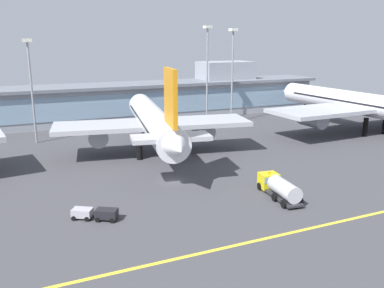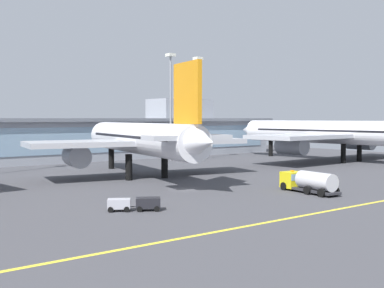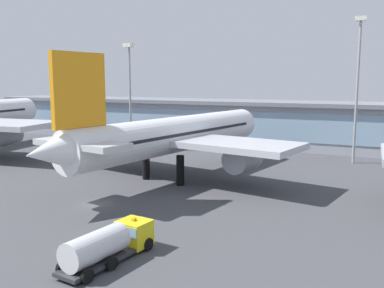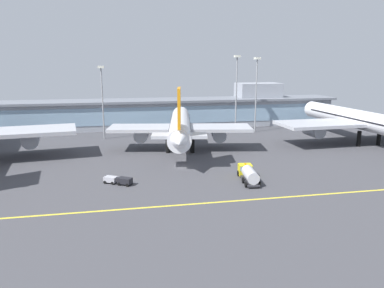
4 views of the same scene
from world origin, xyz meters
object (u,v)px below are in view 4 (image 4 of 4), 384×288
at_px(airliner_near_right, 180,126).
at_px(airliner_far_right, 362,121).
at_px(fuel_tanker_truck, 248,173).
at_px(apron_light_mast_centre, 102,91).
at_px(apron_light_mast_west, 237,83).
at_px(baggage_tug_near, 118,180).
at_px(apron_light_mast_east, 256,84).

distance_m(airliner_near_right, airliner_far_right, 52.12).
bearing_deg(fuel_tanker_truck, apron_light_mast_centre, 38.53).
xyz_separation_m(apron_light_mast_west, apron_light_mast_centre, (-43.08, -4.94, -1.81)).
height_order(airliner_far_right, baggage_tug_near, airliner_far_right).
bearing_deg(fuel_tanker_truck, airliner_near_right, 24.25).
xyz_separation_m(airliner_far_right, apron_light_mast_centre, (-72.25, 20.50, 7.88)).
bearing_deg(apron_light_mast_west, airliner_near_right, -133.86).
bearing_deg(airliner_near_right, apron_light_mast_west, -33.84).
xyz_separation_m(baggage_tug_near, apron_light_mast_west, (39.09, 49.11, 15.43)).
bearing_deg(apron_light_mast_west, apron_light_mast_centre, -173.45).
distance_m(fuel_tanker_truck, apron_light_mast_east, 54.85).
distance_m(airliner_near_right, apron_light_mast_centre, 28.78).
height_order(apron_light_mast_west, apron_light_mast_centre, apron_light_mast_west).
bearing_deg(airliner_near_right, baggage_tug_near, 157.40).
xyz_separation_m(airliner_near_right, apron_light_mast_centre, (-20.15, 18.91, 8.01)).
relative_size(fuel_tanker_truck, apron_light_mast_east, 0.38).
height_order(baggage_tug_near, apron_light_mast_centre, apron_light_mast_centre).
height_order(fuel_tanker_truck, apron_light_mast_centre, apron_light_mast_centre).
xyz_separation_m(airliner_near_right, airliner_far_right, (52.09, -1.58, 0.14)).
bearing_deg(airliner_near_right, airliner_far_right, -81.71).
distance_m(airliner_far_right, apron_light_mast_east, 33.74).
relative_size(apron_light_mast_west, apron_light_mast_centre, 1.15).
height_order(fuel_tanker_truck, apron_light_mast_east, apron_light_mast_east).
bearing_deg(baggage_tug_near, apron_light_mast_east, 77.65).
bearing_deg(fuel_tanker_truck, baggage_tug_near, 90.35).
height_order(fuel_tanker_truck, apron_light_mast_west, apron_light_mast_west).
relative_size(airliner_near_right, apron_light_mast_centre, 2.25).
bearing_deg(airliner_far_right, apron_light_mast_centre, 71.89).
bearing_deg(baggage_tug_near, airliner_near_right, 89.24).
distance_m(airliner_near_right, fuel_tanker_truck, 29.87).
bearing_deg(apron_light_mast_centre, airliner_far_right, -15.84).
bearing_deg(airliner_near_right, apron_light_mast_centre, 56.84).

